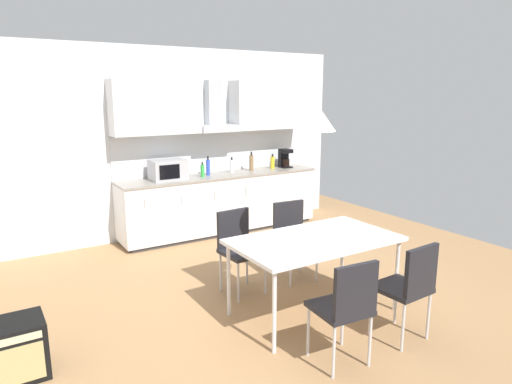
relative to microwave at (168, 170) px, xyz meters
name	(u,v)px	position (x,y,z in m)	size (l,w,h in m)	color
ground_plane	(267,313)	(-0.04, -2.58, -1.03)	(7.60, 8.65, 0.02)	#9E754C
wall_back	(155,144)	(-0.04, 0.35, 0.33)	(6.08, 0.10, 2.71)	silver
kitchen_counter	(221,203)	(0.83, 0.00, -0.58)	(3.10, 0.63, 0.88)	#333333
backsplash_tile	(212,152)	(0.83, 0.29, 0.16)	(3.08, 0.02, 0.60)	silver
upper_wall_cabinets	(216,107)	(0.83, 0.13, 0.85)	(3.08, 0.40, 0.75)	silver
microwave	(168,170)	(0.00, 0.00, 0.00)	(0.48, 0.35, 0.28)	#ADADB2
coffee_maker	(285,158)	(2.01, 0.03, 0.01)	(0.18, 0.19, 0.30)	black
bottle_yellow	(273,162)	(1.78, 0.03, -0.04)	(0.07, 0.07, 0.23)	yellow
bottle_blue	(208,167)	(0.63, 0.03, -0.02)	(0.06, 0.06, 0.28)	blue
bottle_white	(232,166)	(1.04, 0.04, -0.04)	(0.06, 0.06, 0.24)	white
bottle_brown	(251,163)	(1.39, 0.04, -0.01)	(0.07, 0.07, 0.29)	brown
bottle_green	(203,171)	(0.50, -0.06, -0.05)	(0.06, 0.06, 0.22)	green
dining_table	(315,243)	(0.34, -2.82, -0.32)	(1.54, 0.88, 0.75)	white
chair_near_right	(410,282)	(0.69, -3.64, -0.49)	(0.42, 0.42, 0.87)	black
chair_far_left	(238,243)	(-0.02, -2.00, -0.49)	(0.43, 0.43, 0.87)	black
chair_near_left	(347,302)	(-0.02, -3.64, -0.49)	(0.43, 0.43, 0.87)	black
chair_far_right	(292,232)	(0.69, -2.00, -0.49)	(0.44, 0.44, 0.87)	black
guitar_amp	(8,352)	(-2.23, -2.45, -0.80)	(0.52, 0.37, 0.44)	black
pendant_lamp	(318,119)	(0.34, -2.82, 0.83)	(0.32, 0.32, 0.22)	silver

